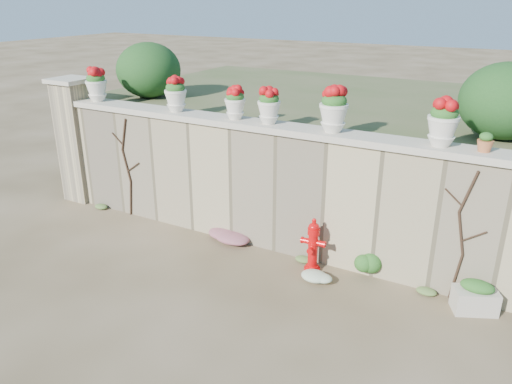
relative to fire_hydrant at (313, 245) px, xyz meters
The scene contains 21 objects.
ground 1.86m from the fire_hydrant, 132.22° to the right, with size 80.00×80.00×0.00m, color #4C3E26.
stone_wall 1.41m from the fire_hydrant, 159.07° to the left, with size 8.00×0.40×2.00m, color tan.
wall_cap 2.07m from the fire_hydrant, 159.07° to the left, with size 8.10×0.52×0.10m, color beige.
gate_pillar 5.44m from the fire_hydrant, behind, with size 0.72×0.72×2.48m.
raised_fill 3.90m from the fire_hydrant, 108.31° to the left, with size 9.00×6.00×2.00m, color #384C23.
back_shrub_left 5.17m from the fire_hydrant, 159.34° to the left, with size 1.30×1.30×1.10m, color #143814.
back_shrub_right 3.47m from the fire_hydrant, 37.25° to the left, with size 1.30×1.30×1.10m, color #143814.
vine_left 3.93m from the fire_hydrant, behind, with size 0.60×0.04×1.91m.
vine_right 2.10m from the fire_hydrant, ahead, with size 0.60×0.04×1.91m.
fire_hydrant is the anchor object (origin of this frame).
planter_box 2.34m from the fire_hydrant, ahead, with size 0.64×0.53×0.47m.
green_shrub 0.80m from the fire_hydrant, 15.90° to the left, with size 0.53×0.48×0.51m, color #1E5119.
magenta_clump 1.65m from the fire_hydrant, behind, with size 0.83×0.55×0.22m, color #C6277A.
white_flowers 0.49m from the fire_hydrant, 58.61° to the right, with size 0.57×0.45×0.20m, color white.
urn_pot_0 5.09m from the fire_hydrant, behind, with size 0.39×0.39×0.62m.
urn_pot_1 3.46m from the fire_hydrant, behind, with size 0.38×0.38×0.59m.
urn_pot_2 2.56m from the fire_hydrant, 164.14° to the left, with size 0.34×0.34×0.53m.
urn_pot_3 2.24m from the fire_hydrant, 155.54° to the left, with size 0.36×0.36×0.56m.
urn_pot_4 2.04m from the fire_hydrant, 85.61° to the left, with size 0.42×0.42×0.66m.
urn_pot_5 2.56m from the fire_hydrant, 16.64° to the left, with size 0.41×0.41×0.64m.
terracotta_pot 2.78m from the fire_hydrant, 12.50° to the left, with size 0.20×0.20×0.24m.
Camera 1 is at (3.73, -4.98, 3.96)m, focal length 35.00 mm.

